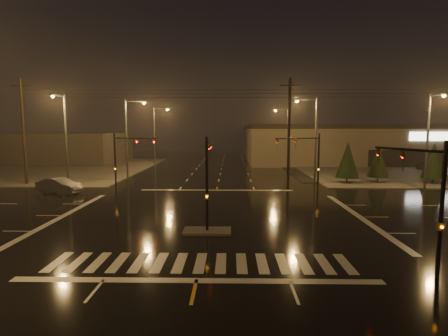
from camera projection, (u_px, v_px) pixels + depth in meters
The scene contains 26 objects.
ground at pixel (211, 216), 25.89m from camera, with size 140.00×140.00×0.00m, color black.
sidewalk_ne at pixel (411, 169), 55.14m from camera, with size 36.00×36.00×0.12m, color #47443F.
sidewalk_nw at pixel (35, 168), 56.23m from camera, with size 36.00×36.00×0.12m, color #47443F.
median_island at pixel (207, 231), 21.91m from camera, with size 3.00×1.60×0.15m, color #47443F.
crosswalk at pixel (200, 263), 16.95m from camera, with size 15.00×2.60×0.01m, color beige.
stop_bar_near at pixel (196, 281), 14.96m from camera, with size 16.00×0.50×0.01m, color beige.
stop_bar_far at pixel (217, 190), 36.82m from camera, with size 16.00×0.50×0.01m, color beige.
retail_building at pixel (396, 141), 70.50m from camera, with size 60.20×28.30×7.20m.
commercial_block at pixel (43, 147), 67.93m from camera, with size 30.00×18.00×5.60m, color #3E3936.
signal_mast_median at pixel (208, 171), 22.41m from camera, with size 0.25×4.59×6.00m.
signal_mast_ne at pixel (310, 155), 35.36m from camera, with size 4.84×1.86×6.00m.
signal_mast_nw at pixel (123, 155), 35.70m from camera, with size 4.84×1.86×6.00m.
signal_mast_se at pixel (426, 191), 15.60m from camera, with size 1.55×3.87×6.00m.
streetlight_1 at pixel (129, 134), 43.31m from camera, with size 2.77×0.32×10.00m.
streetlight_2 at pixel (156, 132), 59.21m from camera, with size 2.77×0.32×10.00m.
streetlight_3 at pixel (313, 134), 40.92m from camera, with size 2.77×0.32×10.00m.
streetlight_4 at pixel (286, 132), 60.79m from camera, with size 2.77×0.32×10.00m.
streetlight_5 at pixel (64, 135), 36.63m from camera, with size 0.32×2.77×10.00m.
streetlight_6 at pixel (430, 135), 35.94m from camera, with size 0.32×2.77×10.00m.
utility_pole_0 at pixel (24, 132), 39.50m from camera, with size 2.20×0.32×12.00m.
utility_pole_1 at pixel (289, 132), 38.96m from camera, with size 2.20×0.32×12.00m.
conifer_0 at pixel (348, 160), 41.10m from camera, with size 2.70×2.70×4.92m.
conifer_1 at pixel (378, 161), 41.53m from camera, with size 2.43×2.43×4.50m.
conifer_2 at pixel (434, 161), 40.55m from camera, with size 2.64×2.64×4.82m.
car_parked at pixel (427, 167), 53.03m from camera, with size 1.56×3.87×1.32m, color black.
car_crossing at pixel (59, 186), 34.98m from camera, with size 1.65×4.74×1.56m, color #5C5E64.
Camera 1 is at (1.45, -25.29, 6.50)m, focal length 28.00 mm.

